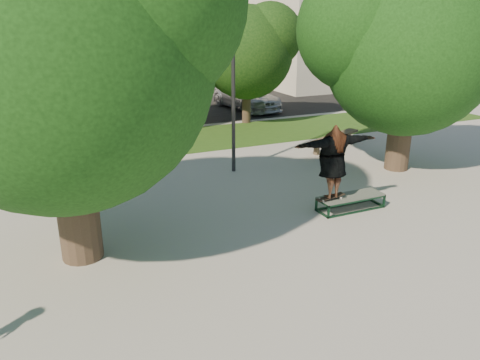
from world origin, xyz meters
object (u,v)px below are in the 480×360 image
car_dark (100,99)px  car_grey (141,105)px  grind_box (351,202)px  car_silver_b (246,95)px  tree_left (51,37)px  lamppost (233,73)px  bench (333,138)px  tree_right (406,40)px

car_dark → car_grey: 2.67m
grind_box → car_grey: bearing=99.7°
car_grey → car_silver_b: bearing=12.1°
tree_left → car_silver_b: bearing=53.1°
lamppost → car_grey: size_ratio=1.25×
bench → grind_box: bearing=-145.2°
tree_left → car_dark: 16.09m
tree_right → tree_left: bearing=-169.0°
tree_right → lamppost: bearing=158.7°
car_dark → car_silver_b: car_dark is taller
car_dark → car_grey: bearing=-51.8°
tree_right → bench: tree_right is taller
lamppost → grind_box: 5.35m
tree_left → car_dark: bearing=79.5°
lamppost → bench: bearing=12.3°
tree_left → tree_right: size_ratio=1.09×
tree_left → grind_box: 8.01m
car_grey → lamppost: bearing=-77.1°
lamppost → car_grey: (-0.82, 9.37, -2.47)m
tree_right → car_grey: (-5.74, 11.29, -3.41)m
lamppost → grind_box: (1.50, -4.20, -2.96)m
grind_box → bench: bench is taller
grind_box → car_grey: 13.78m
car_silver_b → grind_box: bearing=-110.6°
car_grey → car_dark: bearing=135.2°
grind_box → bench: bearing=59.3°
tree_left → car_dark: tree_left is taller
bench → car_grey: size_ratio=0.62×
tree_right → car_silver_b: bearing=89.6°
car_dark → car_silver_b: (7.44, -1.70, -0.04)m
bench → car_grey: car_grey is taller
lamppost → grind_box: bearing=-70.3°
car_grey → car_silver_b: size_ratio=0.98×
lamppost → tree_right: bearing=-21.3°
car_grey → car_silver_b: car_silver_b is taller
bench → tree_right: bearing=-108.1°
tree_left → tree_right: tree_left is taller
tree_left → bench: tree_left is taller
lamppost → car_silver_b: (5.00, 9.80, -2.42)m
tree_right → lamppost: 5.36m
tree_left → car_grey: (4.47, 13.28, -3.74)m
tree_left → car_grey: size_ratio=1.45×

